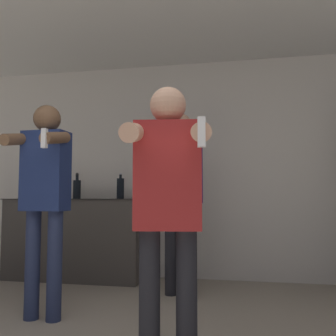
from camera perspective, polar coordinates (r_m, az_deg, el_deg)
The scene contains 9 objects.
wall_back at distance 4.46m, azimuth 3.50°, elevation -0.17°, with size 7.00×0.06×2.55m.
counter at distance 4.56m, azimuth -13.81°, elevation -10.38°, with size 1.62×0.55×0.92m.
bottle_amber_bourbon at distance 4.31m, azimuth -7.26°, elevation -3.05°, with size 0.08×0.08×0.30m.
bottle_clear_vodka at distance 4.81m, azimuth -20.74°, elevation -2.77°, with size 0.09×0.09×0.35m.
bottle_green_wine at distance 4.50m, azimuth -13.71°, elevation -3.05°, with size 0.09×0.09×0.31m.
bottle_short_whiskey at distance 4.61m, azimuth -16.33°, elevation -2.83°, with size 0.07×0.07×0.35m.
person_woman_foreground at distance 2.01m, azimuth -0.01°, elevation -4.60°, with size 0.48×0.46×1.55m.
person_man_side at distance 3.10m, azimuth -18.27°, elevation -2.91°, with size 0.42×0.44×1.68m.
person_spectator_back at distance 3.63m, azimuth 1.80°, elevation -2.83°, with size 0.58×0.61×1.77m.
Camera 1 is at (0.59, -1.12, 0.95)m, focal length 40.00 mm.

